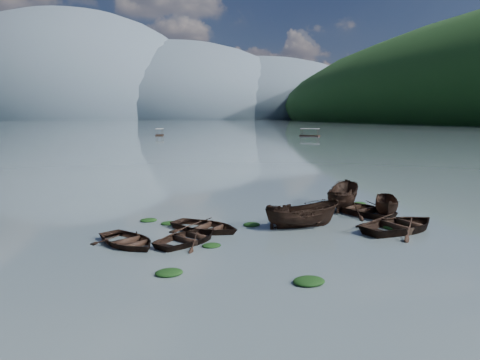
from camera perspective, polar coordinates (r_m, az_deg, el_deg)
name	(u,v)px	position (r m, az deg, el deg)	size (l,w,h in m)	color
ground_plane	(325,267)	(18.73, 11.27, -11.34)	(2400.00, 2400.00, 0.00)	#505F64
haze_mtn_b	(78,119)	(916.86, -20.81, 7.62)	(520.00, 520.00, 340.00)	#475666
haze_mtn_c	(178,119)	(927.40, -8.26, 8.09)	(520.00, 520.00, 260.00)	#475666
haze_mtn_d	(258,119)	(972.60, 2.37, 8.19)	(520.00, 520.00, 220.00)	#475666
rowboat_0	(128,245)	(22.10, -14.74, -8.35)	(2.81, 3.94, 0.82)	black
rowboat_1	(190,242)	(22.02, -6.75, -8.19)	(2.83, 3.96, 0.82)	black
rowboat_2	(302,227)	(24.88, 8.27, -6.25)	(1.68, 4.48, 1.73)	black
rowboat_3	(360,213)	(29.19, 15.75, -4.28)	(3.43, 4.80, 0.99)	black
rowboat_4	(401,230)	(25.58, 20.63, -6.31)	(3.63, 5.08, 1.05)	black
rowboat_5	(387,215)	(29.05, 18.95, -4.48)	(1.44, 3.84, 1.48)	black
rowboat_6	(205,230)	(24.02, -4.64, -6.73)	(2.98, 4.17, 0.86)	black
rowboat_7	(296,220)	(26.55, 7.50, -5.29)	(2.93, 4.11, 0.85)	black
rowboat_8	(342,208)	(30.46, 13.44, -3.66)	(1.84, 4.89, 1.89)	black
weed_clump_0	(169,274)	(17.87, -9.43, -12.28)	(1.13, 0.93, 0.25)	black
weed_clump_1	(211,246)	(21.19, -3.82, -8.82)	(0.94, 0.75, 0.21)	black
weed_clump_2	(309,283)	(16.98, 9.17, -13.42)	(1.26, 1.00, 0.27)	black
weed_clump_3	(252,225)	(25.04, 1.56, -6.07)	(0.99, 0.83, 0.22)	black
weed_clump_4	(394,228)	(25.90, 19.80, -6.09)	(1.26, 1.00, 0.26)	black
weed_clump_5	(169,224)	(25.68, -9.41, -5.81)	(1.00, 0.81, 0.21)	black
weed_clump_6	(149,221)	(26.64, -12.09, -5.36)	(1.02, 0.85, 0.21)	black
weed_clump_7	(359,204)	(32.07, 15.62, -3.13)	(1.02, 0.81, 0.22)	black
pontoon_centre	(160,136)	(141.08, -10.67, 5.85)	(2.30, 5.52, 2.11)	black
pontoon_right	(310,136)	(135.29, 9.29, 5.78)	(2.50, 6.00, 2.30)	black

